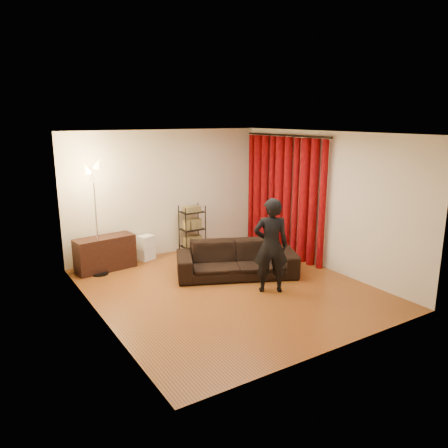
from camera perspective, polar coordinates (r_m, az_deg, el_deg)
floor at (r=7.83m, az=0.55°, el=-8.39°), size 5.00×5.00×0.00m
ceiling at (r=7.25m, az=0.60°, el=11.78°), size 5.00×5.00×0.00m
wall_back at (r=9.58m, az=-7.52°, el=4.05°), size 5.00×0.00×5.00m
wall_front at (r=5.55m, az=14.63°, el=-3.50°), size 5.00×0.00×5.00m
wall_left at (r=6.53m, az=-16.32°, el=-1.02°), size 0.00×5.00×5.00m
wall_right at (r=8.81m, az=13.01°, el=2.96°), size 0.00×5.00×5.00m
curtain_rod at (r=9.44m, az=8.09°, el=11.40°), size 0.04×2.65×0.04m
curtain at (r=9.56m, az=7.73°, el=3.57°), size 0.22×2.65×2.55m
sofa at (r=8.30m, az=1.66°, el=-4.65°), size 2.41×1.72×0.66m
person at (r=7.49m, az=6.14°, el=-2.80°), size 0.72×0.65×1.65m
media_cabinet at (r=8.95m, az=-15.27°, el=-3.72°), size 1.19×0.56×0.67m
storage_boxes at (r=9.39m, az=-10.11°, el=-3.05°), size 0.38×0.34×0.53m
wire_shelf at (r=9.71m, az=-4.17°, el=-0.67°), size 0.58×0.50×1.07m
floor_lamp at (r=8.52m, az=-16.35°, el=0.45°), size 0.47×0.47×2.14m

